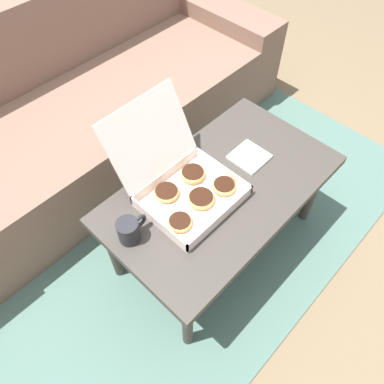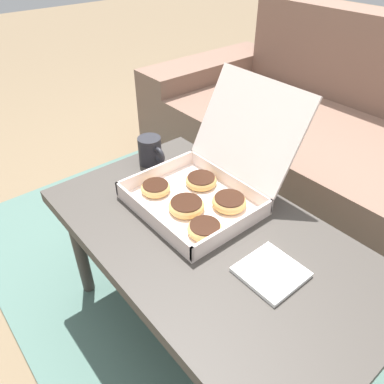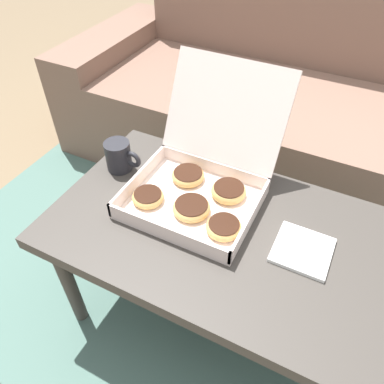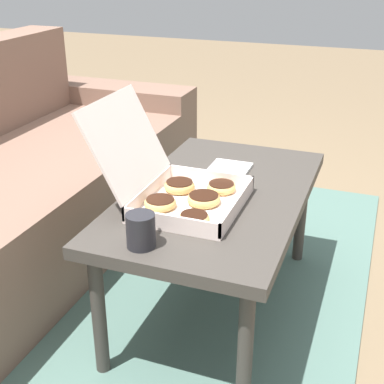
{
  "view_description": "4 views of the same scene",
  "coord_description": "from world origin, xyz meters",
  "px_view_note": "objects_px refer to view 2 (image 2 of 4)",
  "views": [
    {
      "loc": [
        -0.76,
        -0.71,
        1.69
      ],
      "look_at": [
        -0.13,
        -0.1,
        0.53
      ],
      "focal_mm": 35.0,
      "sensor_mm": 36.0,
      "label": 1
    },
    {
      "loc": [
        0.56,
        -0.68,
        1.19
      ],
      "look_at": [
        -0.13,
        -0.1,
        0.53
      ],
      "focal_mm": 35.0,
      "sensor_mm": 36.0,
      "label": 2
    },
    {
      "loc": [
        0.22,
        -0.79,
        1.26
      ],
      "look_at": [
        -0.13,
        -0.1,
        0.53
      ],
      "focal_mm": 35.0,
      "sensor_mm": 36.0,
      "label": 3
    },
    {
      "loc": [
        -1.57,
        -0.64,
        1.23
      ],
      "look_at": [
        -0.13,
        -0.1,
        0.53
      ],
      "focal_mm": 50.0,
      "sensor_mm": 36.0,
      "label": 4
    }
  ],
  "objects_px": {
    "pastry_box": "(206,185)",
    "coffee_mug": "(151,151)",
    "couch": "(373,169)",
    "coffee_table": "(210,247)"
  },
  "relations": [
    {
      "from": "couch",
      "to": "coffee_mug",
      "type": "bearing_deg",
      "value": -114.94
    },
    {
      "from": "coffee_table",
      "to": "coffee_mug",
      "type": "relative_size",
      "value": 8.02
    },
    {
      "from": "coffee_table",
      "to": "pastry_box",
      "type": "distance_m",
      "value": 0.19
    },
    {
      "from": "coffee_table",
      "to": "pastry_box",
      "type": "xyz_separation_m",
      "value": [
        -0.13,
        0.09,
        0.11
      ]
    },
    {
      "from": "couch",
      "to": "pastry_box",
      "type": "distance_m",
      "value": 0.92
    },
    {
      "from": "pastry_box",
      "to": "coffee_mug",
      "type": "relative_size",
      "value": 3.62
    },
    {
      "from": "couch",
      "to": "coffee_table",
      "type": "distance_m",
      "value": 0.99
    },
    {
      "from": "pastry_box",
      "to": "coffee_mug",
      "type": "bearing_deg",
      "value": -178.72
    },
    {
      "from": "coffee_table",
      "to": "coffee_mug",
      "type": "distance_m",
      "value": 0.43
    },
    {
      "from": "couch",
      "to": "coffee_table",
      "type": "height_order",
      "value": "couch"
    }
  ]
}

